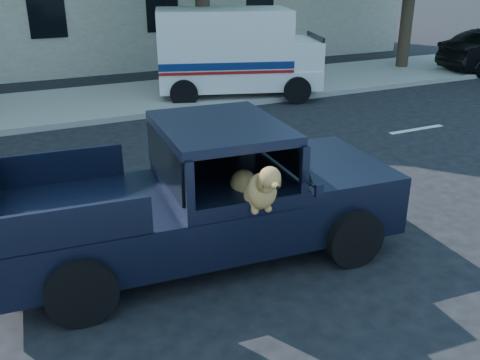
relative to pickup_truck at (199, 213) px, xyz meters
The scene contains 5 objects.
ground 1.22m from the pickup_truck, behind, with size 120.00×120.00×0.00m, color black.
far_sidewalk 9.13m from the pickup_truck, 96.54° to the left, with size 60.00×4.00×0.15m, color gray.
lane_stripes 3.45m from the pickup_truck, 73.50° to the left, with size 21.60×0.14×0.01m, color silver, non-canonical shape.
pickup_truck is the anchor object (origin of this frame).
mail_truck 9.41m from the pickup_truck, 61.75° to the left, with size 5.09×3.53×2.55m.
Camera 1 is at (-1.30, -5.94, 3.75)m, focal length 40.00 mm.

